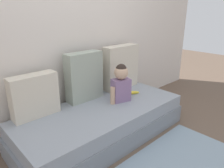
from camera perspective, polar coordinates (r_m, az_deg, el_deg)
name	(u,v)px	position (r m, az deg, el deg)	size (l,w,h in m)	color
ground_plane	(103,136)	(2.58, -2.45, -13.99)	(12.00, 12.00, 0.00)	brown
back_wall	(71,28)	(2.61, -11.18, 14.81)	(5.21, 0.10, 2.45)	silver
couch	(103,122)	(2.48, -2.51, -10.42)	(2.01, 0.86, 0.38)	gray
throw_pillow_left	(34,96)	(2.27, -20.33, -3.05)	(0.47, 0.16, 0.44)	beige
throw_pillow_center	(84,77)	(2.53, -7.57, 2.00)	(0.45, 0.16, 0.59)	#99A393
throw_pillow_right	(121,67)	(2.92, 2.43, 4.63)	(0.54, 0.16, 0.60)	beige
toddler	(121,82)	(2.49, 2.43, 0.41)	(0.33, 0.19, 0.46)	gray
banana	(133,93)	(2.77, 5.75, -2.34)	(0.17, 0.04, 0.04)	yellow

